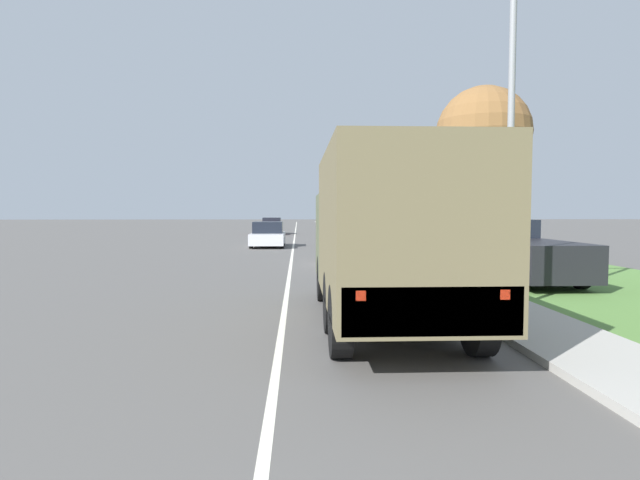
{
  "coord_description": "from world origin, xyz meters",
  "views": [
    {
      "loc": [
        0.3,
        0.51,
        2.1
      ],
      "look_at": [
        0.76,
        11.14,
        1.49
      ],
      "focal_mm": 28.0,
      "sensor_mm": 36.0,
      "label": 1
    }
  ],
  "objects_px": {
    "pickup_truck": "(515,251)",
    "lamp_post": "(503,79)",
    "military_truck": "(386,234)",
    "car_nearest_ahead": "(342,247)",
    "car_third_ahead": "(272,227)",
    "car_second_ahead": "(268,235)"
  },
  "relations": [
    {
      "from": "pickup_truck",
      "to": "lamp_post",
      "type": "xyz_separation_m",
      "value": [
        -2.46,
        -4.81,
        3.98
      ]
    },
    {
      "from": "military_truck",
      "to": "car_nearest_ahead",
      "type": "relative_size",
      "value": 1.71
    },
    {
      "from": "car_second_ahead",
      "to": "military_truck",
      "type": "bearing_deg",
      "value": -80.57
    },
    {
      "from": "car_nearest_ahead",
      "to": "military_truck",
      "type": "bearing_deg",
      "value": -90.76
    },
    {
      "from": "car_third_ahead",
      "to": "pickup_truck",
      "type": "height_order",
      "value": "pickup_truck"
    },
    {
      "from": "military_truck",
      "to": "car_third_ahead",
      "type": "xyz_separation_m",
      "value": [
        -4.02,
        36.77,
        -1.0
      ]
    },
    {
      "from": "car_second_ahead",
      "to": "lamp_post",
      "type": "relative_size",
      "value": 0.5
    },
    {
      "from": "lamp_post",
      "to": "pickup_truck",
      "type": "bearing_deg",
      "value": 62.91
    },
    {
      "from": "pickup_truck",
      "to": "car_second_ahead",
      "type": "bearing_deg",
      "value": 120.71
    },
    {
      "from": "car_nearest_ahead",
      "to": "car_third_ahead",
      "type": "xyz_separation_m",
      "value": [
        -4.16,
        26.19,
        -0.01
      ]
    },
    {
      "from": "military_truck",
      "to": "lamp_post",
      "type": "height_order",
      "value": "lamp_post"
    },
    {
      "from": "pickup_truck",
      "to": "lamp_post",
      "type": "relative_size",
      "value": 0.71
    },
    {
      "from": "military_truck",
      "to": "lamp_post",
      "type": "relative_size",
      "value": 0.85
    },
    {
      "from": "car_third_ahead",
      "to": "military_truck",
      "type": "bearing_deg",
      "value": -83.76
    },
    {
      "from": "military_truck",
      "to": "pickup_truck",
      "type": "bearing_deg",
      "value": 50.01
    },
    {
      "from": "lamp_post",
      "to": "car_second_ahead",
      "type": "bearing_deg",
      "value": 107.55
    },
    {
      "from": "car_third_ahead",
      "to": "lamp_post",
      "type": "distance_m",
      "value": 36.34
    },
    {
      "from": "pickup_truck",
      "to": "military_truck",
      "type": "bearing_deg",
      "value": -129.99
    },
    {
      "from": "car_nearest_ahead",
      "to": "lamp_post",
      "type": "relative_size",
      "value": 0.5
    },
    {
      "from": "car_nearest_ahead",
      "to": "car_third_ahead",
      "type": "height_order",
      "value": "car_nearest_ahead"
    },
    {
      "from": "pickup_truck",
      "to": "lamp_post",
      "type": "bearing_deg",
      "value": -117.09
    },
    {
      "from": "car_nearest_ahead",
      "to": "pickup_truck",
      "type": "xyz_separation_m",
      "value": [
        4.98,
        -4.47,
        0.17
      ]
    }
  ]
}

